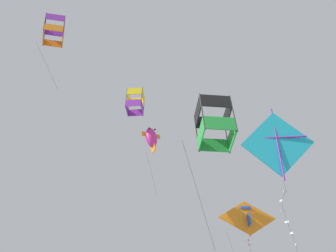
# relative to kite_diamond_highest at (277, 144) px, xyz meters

# --- Properties ---
(kite_diamond_highest) EXTENTS (2.11, 1.16, 4.92)m
(kite_diamond_highest) POSITION_rel_kite_diamond_highest_xyz_m (0.00, 0.00, 0.00)
(kite_diamond_highest) COLOR #1EB2C6
(kite_box_near_left) EXTENTS (1.89, 2.05, 2.14)m
(kite_box_near_left) POSITION_rel_kite_diamond_highest_xyz_m (-1.44, -17.98, 9.56)
(kite_box_near_left) COLOR yellow
(kite_box_upper_right) EXTENTS (1.75, 2.05, 4.94)m
(kite_box_upper_right) POSITION_rel_kite_diamond_highest_xyz_m (5.70, -13.75, 11.39)
(kite_box_upper_right) COLOR purple
(kite_box_low_drifter) EXTENTS (2.23, 2.15, 5.75)m
(kite_box_low_drifter) POSITION_rel_kite_diamond_highest_xyz_m (0.76, -2.63, 1.60)
(kite_box_low_drifter) COLOR black
(kite_fish_mid_left) EXTENTS (1.58, 1.44, 5.33)m
(kite_fish_mid_left) POSITION_rel_kite_diamond_highest_xyz_m (-2.82, -17.97, 6.85)
(kite_fish_mid_left) COLOR #DB2D93
(kite_delta_near_right) EXTENTS (3.16, 1.71, 8.85)m
(kite_delta_near_right) POSITION_rel_kite_diamond_highest_xyz_m (-9.46, -15.71, 0.92)
(kite_delta_near_right) COLOR orange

